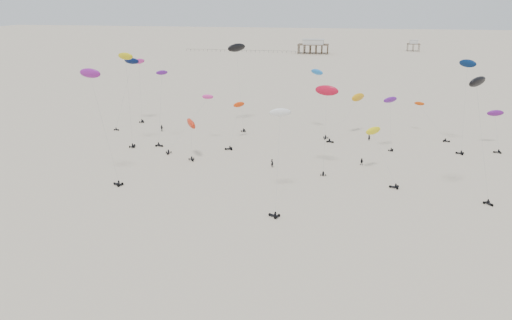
% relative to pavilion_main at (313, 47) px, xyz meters
% --- Properties ---
extents(ground_plane, '(900.00, 900.00, 0.00)m').
position_rel_pavilion_main_xyz_m(ground_plane, '(10.00, -150.00, -4.22)').
color(ground_plane, beige).
extents(pavilion_main, '(21.00, 13.00, 9.80)m').
position_rel_pavilion_main_xyz_m(pavilion_main, '(0.00, 0.00, 0.00)').
color(pavilion_main, brown).
rests_on(pavilion_main, ground).
extents(pavilion_small, '(9.00, 7.00, 8.00)m').
position_rel_pavilion_main_xyz_m(pavilion_small, '(70.00, 30.00, -0.74)').
color(pavilion_small, brown).
rests_on(pavilion_small, ground).
extents(pier_fence, '(80.20, 0.20, 1.50)m').
position_rel_pavilion_main_xyz_m(pier_fence, '(-52.00, -0.00, -3.45)').
color(pier_fence, black).
rests_on(pier_fence, ground).
extents(rig_0, '(6.83, 12.25, 18.88)m').
position_rel_pavilion_main_xyz_m(rig_0, '(18.55, -211.94, 9.07)').
color(rig_0, black).
rests_on(rig_0, ground).
extents(rig_1, '(3.53, 4.68, 19.74)m').
position_rel_pavilion_main_xyz_m(rig_1, '(-36.46, -209.65, 7.38)').
color(rig_1, black).
rests_on(rig_1, ground).
extents(rig_2, '(3.46, 13.50, 13.55)m').
position_rel_pavilion_main_xyz_m(rig_2, '(-2.28, -227.57, 1.82)').
color(rig_2, black).
rests_on(rig_2, ground).
extents(rig_3, '(9.18, 15.38, 18.63)m').
position_rel_pavilion_main_xyz_m(rig_3, '(-13.24, -233.49, 2.16)').
color(rig_3, black).
rests_on(rig_3, ground).
extents(rig_4, '(7.83, 7.31, 23.98)m').
position_rel_pavilion_main_xyz_m(rig_4, '(50.94, -256.60, 14.72)').
color(rig_4, black).
rests_on(rig_4, ground).
extents(rig_5, '(4.50, 4.22, 14.08)m').
position_rel_pavilion_main_xyz_m(rig_5, '(37.54, -226.26, 6.68)').
color(rig_5, black).
rests_on(rig_5, ground).
extents(rig_6, '(10.35, 14.10, 15.25)m').
position_rel_pavilion_main_xyz_m(rig_6, '(28.50, -213.55, 4.84)').
color(rig_6, black).
rests_on(rig_6, ground).
extents(rig_7, '(3.29, 7.50, 19.43)m').
position_rel_pavilion_main_xyz_m(rig_7, '(-21.31, -232.08, 4.91)').
color(rig_7, black).
rests_on(rig_7, ground).
extents(rig_8, '(5.55, 6.74, 19.35)m').
position_rel_pavilion_main_xyz_m(rig_8, '(22.39, -245.04, 11.61)').
color(rig_8, black).
rests_on(rig_8, ground).
extents(rig_9, '(4.76, 10.25, 10.82)m').
position_rel_pavilion_main_xyz_m(rig_9, '(65.05, -217.54, 2.57)').
color(rig_9, black).
rests_on(rig_9, ground).
extents(rig_10, '(4.40, 12.86, 18.65)m').
position_rel_pavilion_main_xyz_m(rig_10, '(14.92, -265.57, 7.36)').
color(rig_10, black).
rests_on(rig_10, ground).
extents(rig_11, '(9.27, 12.49, 14.18)m').
position_rel_pavilion_main_xyz_m(rig_11, '(50.18, -209.98, 0.46)').
color(rig_11, black).
rests_on(rig_11, ground).
extents(rig_12, '(7.88, 13.43, 13.83)m').
position_rel_pavilion_main_xyz_m(rig_12, '(34.05, -246.11, 2.92)').
color(rig_12, black).
rests_on(rig_12, ground).
extents(rig_13, '(4.52, 11.64, 22.77)m').
position_rel_pavilion_main_xyz_m(rig_13, '(55.96, -220.16, 12.71)').
color(rig_13, black).
rests_on(rig_13, ground).
extents(rig_14, '(5.32, 12.87, 21.23)m').
position_rel_pavilion_main_xyz_m(rig_14, '(-38.47, -211.59, 12.85)').
color(rig_14, black).
rests_on(rig_14, ground).
extents(rig_15, '(7.62, 12.89, 25.11)m').
position_rel_pavilion_main_xyz_m(rig_15, '(-6.08, -207.77, 17.08)').
color(rig_15, black).
rests_on(rig_15, ground).
extents(rig_16, '(4.72, 3.92, 24.48)m').
position_rel_pavilion_main_xyz_m(rig_16, '(-28.26, -235.55, 12.49)').
color(rig_16, black).
rests_on(rig_16, ground).
extents(rig_17, '(9.03, 4.93, 24.07)m').
position_rel_pavilion_main_xyz_m(rig_17, '(-23.13, -261.22, 13.36)').
color(rig_17, black).
rests_on(rig_17, ground).
extents(rig_18, '(4.83, 6.12, 10.09)m').
position_rel_pavilion_main_xyz_m(rig_18, '(-9.52, -242.65, 3.41)').
color(rig_18, black).
rests_on(rig_18, ground).
extents(spectator_0, '(1.02, 0.94, 2.31)m').
position_rel_pavilion_main_xyz_m(spectator_0, '(10.62, -245.50, -4.22)').
color(spectator_0, black).
rests_on(spectator_0, ground).
extents(spectator_1, '(1.09, 0.87, 1.95)m').
position_rel_pavilion_main_xyz_m(spectator_1, '(30.99, -240.21, -4.22)').
color(spectator_1, black).
rests_on(spectator_1, ground).
extents(spectator_2, '(1.49, 1.14, 2.23)m').
position_rel_pavilion_main_xyz_m(spectator_2, '(-26.33, -219.52, -4.22)').
color(spectator_2, black).
rests_on(spectator_2, ground).
extents(spectator_3, '(0.93, 0.85, 2.11)m').
position_rel_pavilion_main_xyz_m(spectator_3, '(33.17, -218.18, -4.22)').
color(spectator_3, black).
rests_on(spectator_3, ground).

